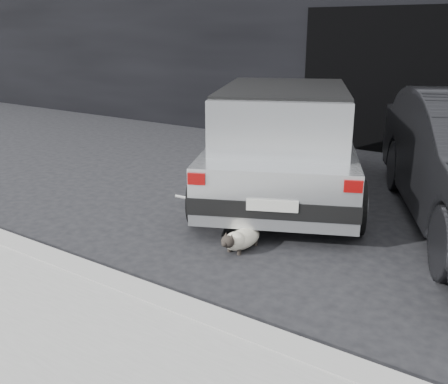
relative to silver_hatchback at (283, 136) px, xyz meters
The scene contains 7 objects.
ground 1.10m from the silver_hatchback, 108.33° to the right, with size 80.00×80.00×0.00m, color black.
building_facade 5.61m from the silver_hatchback, 81.76° to the left, with size 34.00×4.00×5.00m, color black.
garage_opening 3.41m from the silver_hatchback, 76.87° to the left, with size 4.00×0.10×2.60m, color black.
curb 3.48m from the silver_hatchback, 76.95° to the right, with size 18.00×0.25×0.12m, color #989893.
silver_hatchback is the anchor object (origin of this frame).
cat_siamese 2.15m from the silver_hatchback, 74.35° to the right, with size 0.28×0.75×0.26m.
cat_white 1.39m from the silver_hatchback, 112.82° to the right, with size 0.72×0.33×0.34m.
Camera 1 is at (3.31, -5.29, 2.17)m, focal length 40.00 mm.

